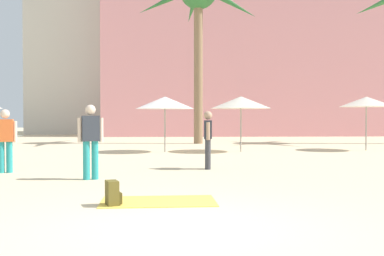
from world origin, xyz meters
TOP-DOWN VIEW (x-y plane):
  - ground at (0.00, 0.00)m, footprint 120.00×120.00m
  - hotel_pink at (7.38, 32.34)m, footprint 25.23×8.23m
  - palm_tree_far_left at (1.44, 19.53)m, footprint 6.67×6.98m
  - cafe_umbrella_0 at (-0.34, 13.29)m, footprint 2.48×2.48m
  - cafe_umbrella_1 at (8.57, 13.85)m, footprint 2.34×2.34m
  - cafe_umbrella_3 at (2.89, 13.33)m, footprint 2.57×2.57m
  - beach_towel at (-0.36, 1.84)m, footprint 2.02×1.16m
  - backpack at (-1.11, 1.51)m, footprint 0.31×0.34m
  - person_mid_center at (-4.50, 6.25)m, footprint 0.61×0.29m
  - person_far_right at (0.93, 6.85)m, footprint 0.25×0.61m
  - person_far_left at (-2.02, 4.80)m, footprint 0.60×0.33m

SIDE VIEW (x-z plane):
  - ground at x=0.00m, z-range 0.00..0.00m
  - beach_towel at x=-0.36m, z-range 0.00..0.01m
  - backpack at x=-1.11m, z-range -0.01..0.41m
  - person_far_right at x=0.93m, z-range 0.08..1.72m
  - person_mid_center at x=-4.50m, z-range 0.08..1.76m
  - person_far_left at x=-2.02m, z-range 0.09..1.86m
  - cafe_umbrella_0 at x=-0.34m, z-range 0.91..3.25m
  - cafe_umbrella_3 at x=2.89m, z-range 0.92..3.28m
  - cafe_umbrella_1 at x=8.57m, z-range 0.97..3.35m
  - palm_tree_far_left at x=1.44m, z-range 3.01..12.61m
  - hotel_pink at x=7.38m, z-range 0.00..19.42m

